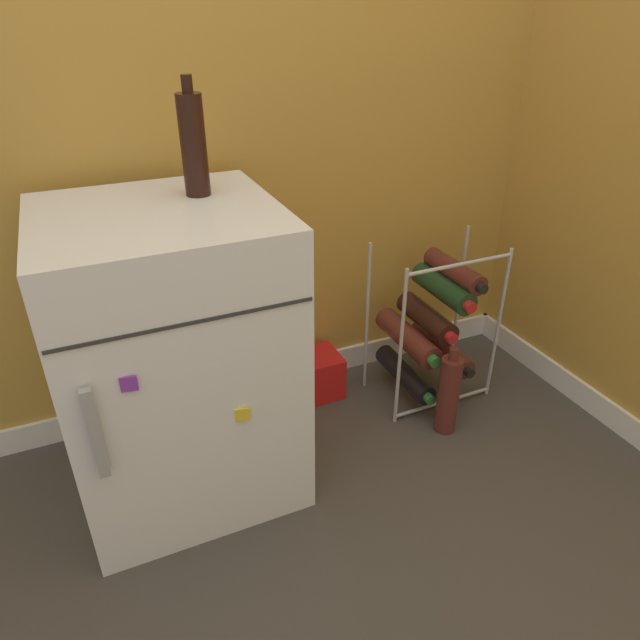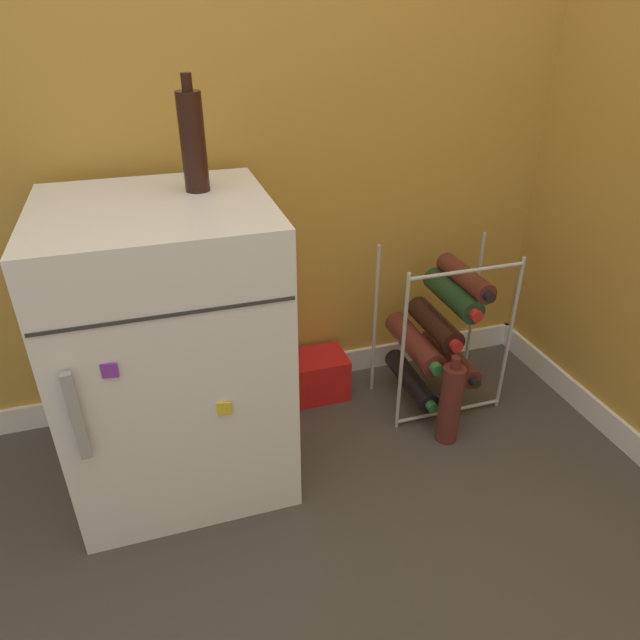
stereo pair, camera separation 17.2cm
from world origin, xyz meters
TOP-DOWN VIEW (x-y plane):
  - ground_plane at (0.00, 0.00)m, footprint 14.00×14.00m
  - wall_back at (0.00, 0.67)m, footprint 6.96×0.07m
  - mini_fridge at (-0.37, 0.32)m, footprint 0.58×0.57m
  - wine_rack at (0.50, 0.38)m, footprint 0.40×0.33m
  - soda_box at (0.08, 0.53)m, footprint 0.28×0.16m
  - fridge_top_bottle at (-0.24, 0.40)m, footprint 0.06×0.06m
  - loose_bottle_floor at (0.45, 0.17)m, footprint 0.07×0.07m

SIDE VIEW (x-z plane):
  - ground_plane at x=0.00m, z-range 0.00..0.00m
  - soda_box at x=0.08m, z-range 0.00..0.16m
  - loose_bottle_floor at x=0.45m, z-range -0.02..0.30m
  - wine_rack at x=0.50m, z-range 0.00..0.57m
  - mini_fridge at x=-0.37m, z-range 0.00..0.83m
  - fridge_top_bottle at x=-0.24m, z-range 0.81..1.09m
  - wall_back at x=0.00m, z-range -0.01..2.49m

